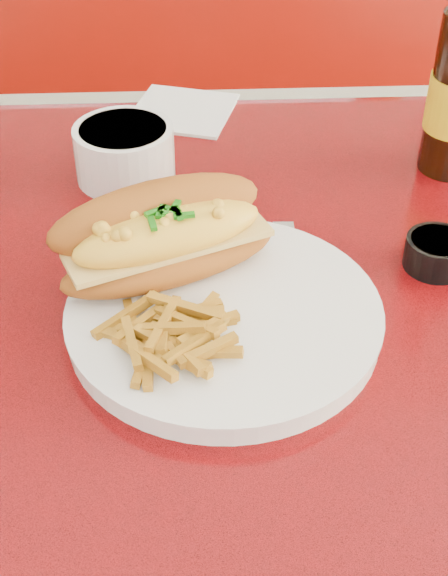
{
  "coord_description": "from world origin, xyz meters",
  "views": [
    {
      "loc": [
        -0.01,
        -0.51,
        1.21
      ],
      "look_at": [
        0.02,
        -0.02,
        0.81
      ],
      "focal_mm": 50.0,
      "sensor_mm": 36.0,
      "label": 1
    }
  ],
  "objects_px": {
    "dinner_plate": "(224,316)",
    "gravy_ramekin": "(125,151)",
    "diner_table": "(204,435)",
    "mac_hoagie": "(164,235)",
    "sauce_cup_right": "(437,252)",
    "booth_bench_far": "(195,230)",
    "fork": "(289,272)"
  },
  "relations": [
    {
      "from": "dinner_plate",
      "to": "gravy_ramekin",
      "type": "relative_size",
      "value": 2.93
    },
    {
      "from": "diner_table",
      "to": "mac_hoagie",
      "type": "height_order",
      "value": "mac_hoagie"
    },
    {
      "from": "gravy_ramekin",
      "to": "sauce_cup_right",
      "type": "relative_size",
      "value": 1.42
    },
    {
      "from": "booth_bench_far",
      "to": "mac_hoagie",
      "type": "relative_size",
      "value": 5.72
    },
    {
      "from": "diner_table",
      "to": "sauce_cup_right",
      "type": "height_order",
      "value": "sauce_cup_right"
    },
    {
      "from": "gravy_ramekin",
      "to": "sauce_cup_right",
      "type": "bearing_deg",
      "value": -30.5
    },
    {
      "from": "diner_table",
      "to": "booth_bench_far",
      "type": "xyz_separation_m",
      "value": [
        0.0,
        0.81,
        -0.32
      ]
    },
    {
      "from": "diner_table",
      "to": "dinner_plate",
      "type": "height_order",
      "value": "dinner_plate"
    },
    {
      "from": "fork",
      "to": "gravy_ramekin",
      "type": "distance_m",
      "value": 0.24
    },
    {
      "from": "diner_table",
      "to": "booth_bench_far",
      "type": "bearing_deg",
      "value": 90.0
    },
    {
      "from": "dinner_plate",
      "to": "fork",
      "type": "xyz_separation_m",
      "value": [
        0.06,
        0.04,
        0.01
      ]
    },
    {
      "from": "fork",
      "to": "sauce_cup_right",
      "type": "bearing_deg",
      "value": -76.57
    },
    {
      "from": "dinner_plate",
      "to": "mac_hoagie",
      "type": "bearing_deg",
      "value": 130.43
    },
    {
      "from": "booth_bench_far",
      "to": "sauce_cup_right",
      "type": "height_order",
      "value": "booth_bench_far"
    },
    {
      "from": "booth_bench_far",
      "to": "sauce_cup_right",
      "type": "relative_size",
      "value": 15.88
    },
    {
      "from": "mac_hoagie",
      "to": "fork",
      "type": "relative_size",
      "value": 1.33
    },
    {
      "from": "dinner_plate",
      "to": "gravy_ramekin",
      "type": "bearing_deg",
      "value": 110.74
    },
    {
      "from": "fork",
      "to": "booth_bench_far",
      "type": "bearing_deg",
      "value": 7.55
    },
    {
      "from": "diner_table",
      "to": "sauce_cup_right",
      "type": "xyz_separation_m",
      "value": [
        0.21,
        0.05,
        0.18
      ]
    },
    {
      "from": "booth_bench_far",
      "to": "gravy_ramekin",
      "type": "height_order",
      "value": "booth_bench_far"
    },
    {
      "from": "booth_bench_far",
      "to": "fork",
      "type": "distance_m",
      "value": 0.94
    },
    {
      "from": "mac_hoagie",
      "to": "dinner_plate",
      "type": "bearing_deg",
      "value": -72.04
    },
    {
      "from": "diner_table",
      "to": "fork",
      "type": "relative_size",
      "value": 7.81
    },
    {
      "from": "mac_hoagie",
      "to": "fork",
      "type": "height_order",
      "value": "mac_hoagie"
    },
    {
      "from": "diner_table",
      "to": "booth_bench_far",
      "type": "relative_size",
      "value": 1.03
    },
    {
      "from": "booth_bench_far",
      "to": "dinner_plate",
      "type": "distance_m",
      "value": 0.97
    },
    {
      "from": "dinner_plate",
      "to": "fork",
      "type": "bearing_deg",
      "value": 37.9
    },
    {
      "from": "dinner_plate",
      "to": "gravy_ramekin",
      "type": "xyz_separation_m",
      "value": [
        -0.09,
        0.24,
        0.02
      ]
    },
    {
      "from": "booth_bench_far",
      "to": "gravy_ramekin",
      "type": "bearing_deg",
      "value": -96.94
    },
    {
      "from": "sauce_cup_right",
      "to": "booth_bench_far",
      "type": "bearing_deg",
      "value": 105.48
    },
    {
      "from": "dinner_plate",
      "to": "fork",
      "type": "height_order",
      "value": "same"
    },
    {
      "from": "diner_table",
      "to": "fork",
      "type": "height_order",
      "value": "fork"
    }
  ]
}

